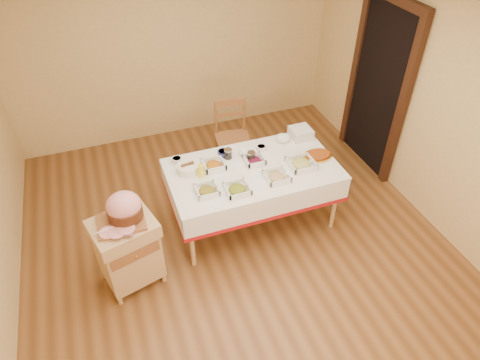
% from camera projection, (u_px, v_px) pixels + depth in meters
% --- Properties ---
extents(room_shell, '(5.00, 5.00, 5.00)m').
position_uv_depth(room_shell, '(236.00, 148.00, 3.93)').
color(room_shell, brown).
rests_on(room_shell, ground).
extents(doorway, '(0.09, 1.10, 2.20)m').
position_uv_depth(doorway, '(379.00, 86.00, 5.29)').
color(doorway, black).
rests_on(doorway, ground).
extents(dining_table, '(1.82, 1.02, 0.76)m').
position_uv_depth(dining_table, '(253.00, 180.00, 4.68)').
color(dining_table, tan).
rests_on(dining_table, ground).
extents(butcher_cart, '(0.67, 0.60, 0.80)m').
position_uv_depth(butcher_cart, '(128.00, 249.00, 4.09)').
color(butcher_cart, tan).
rests_on(butcher_cart, ground).
extents(dining_chair, '(0.48, 0.46, 0.96)m').
position_uv_depth(dining_chair, '(232.00, 137.00, 5.53)').
color(dining_chair, '#925930').
rests_on(dining_chair, ground).
extents(ham_on_board, '(0.45, 0.43, 0.30)m').
position_uv_depth(ham_on_board, '(124.00, 209.00, 3.83)').
color(ham_on_board, '#925930').
rests_on(ham_on_board, butcher_cart).
extents(serving_dish_a, '(0.22, 0.22, 0.10)m').
position_uv_depth(serving_dish_a, '(207.00, 190.00, 4.25)').
color(serving_dish_a, white).
rests_on(serving_dish_a, dining_table).
extents(serving_dish_b, '(0.24, 0.24, 0.10)m').
position_uv_depth(serving_dish_b, '(237.00, 189.00, 4.26)').
color(serving_dish_b, white).
rests_on(serving_dish_b, dining_table).
extents(serving_dish_c, '(0.24, 0.24, 0.10)m').
position_uv_depth(serving_dish_c, '(277.00, 177.00, 4.41)').
color(serving_dish_c, white).
rests_on(serving_dish_c, dining_table).
extents(serving_dish_d, '(0.27, 0.27, 0.10)m').
position_uv_depth(serving_dish_d, '(301.00, 164.00, 4.58)').
color(serving_dish_d, white).
rests_on(serving_dish_d, dining_table).
extents(serving_dish_e, '(0.24, 0.23, 0.11)m').
position_uv_depth(serving_dish_e, '(214.00, 165.00, 4.56)').
color(serving_dish_e, white).
rests_on(serving_dish_e, dining_table).
extents(serving_dish_f, '(0.21, 0.20, 0.10)m').
position_uv_depth(serving_dish_f, '(254.00, 160.00, 4.64)').
color(serving_dish_f, white).
rests_on(serving_dish_f, dining_table).
extents(small_bowl_left, '(0.11, 0.11, 0.05)m').
position_uv_depth(small_bowl_left, '(177.00, 160.00, 4.64)').
color(small_bowl_left, white).
rests_on(small_bowl_left, dining_table).
extents(small_bowl_mid, '(0.13, 0.13, 0.05)m').
position_uv_depth(small_bowl_mid, '(223.00, 153.00, 4.74)').
color(small_bowl_mid, navy).
rests_on(small_bowl_mid, dining_table).
extents(small_bowl_right, '(0.11, 0.11, 0.05)m').
position_uv_depth(small_bowl_right, '(261.00, 148.00, 4.82)').
color(small_bowl_right, white).
rests_on(small_bowl_right, dining_table).
extents(bowl_white_imported, '(0.18, 0.18, 0.03)m').
position_uv_depth(bowl_white_imported, '(245.00, 153.00, 4.77)').
color(bowl_white_imported, white).
rests_on(bowl_white_imported, dining_table).
extents(bowl_small_imported, '(0.21, 0.21, 0.05)m').
position_uv_depth(bowl_small_imported, '(283.00, 139.00, 4.96)').
color(bowl_small_imported, white).
rests_on(bowl_small_imported, dining_table).
extents(preserve_jar_left, '(0.09, 0.09, 0.11)m').
position_uv_depth(preserve_jar_left, '(228.00, 154.00, 4.69)').
color(preserve_jar_left, silver).
rests_on(preserve_jar_left, dining_table).
extents(preserve_jar_right, '(0.09, 0.09, 0.12)m').
position_uv_depth(preserve_jar_right, '(251.00, 157.00, 4.64)').
color(preserve_jar_right, silver).
rests_on(preserve_jar_right, dining_table).
extents(mustard_bottle, '(0.06, 0.06, 0.18)m').
position_uv_depth(mustard_bottle, '(201.00, 170.00, 4.42)').
color(mustard_bottle, yellow).
rests_on(mustard_bottle, dining_table).
extents(bread_basket, '(0.23, 0.23, 0.10)m').
position_uv_depth(bread_basket, '(188.00, 168.00, 4.50)').
color(bread_basket, white).
rests_on(bread_basket, dining_table).
extents(plate_stack, '(0.24, 0.24, 0.12)m').
position_uv_depth(plate_stack, '(301.00, 133.00, 5.01)').
color(plate_stack, white).
rests_on(plate_stack, dining_table).
extents(brass_platter, '(0.34, 0.24, 0.04)m').
position_uv_depth(brass_platter, '(318.00, 155.00, 4.72)').
color(brass_platter, gold).
rests_on(brass_platter, dining_table).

